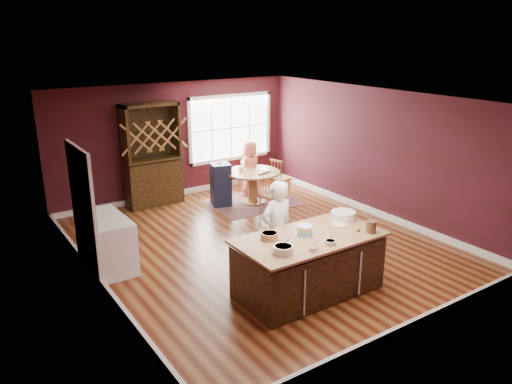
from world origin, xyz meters
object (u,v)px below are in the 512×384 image
(washer, at_px, (114,249))
(dryer, at_px, (102,236))
(seated_woman, at_px, (250,168))
(chair_north, at_px, (248,172))
(high_chair, at_px, (221,184))
(chair_south, at_px, (270,193))
(toddler, at_px, (217,170))
(dining_table, at_px, (253,180))
(chair_east, at_px, (281,177))
(kitchen_island, at_px, (308,266))
(baker, at_px, (277,230))
(layer_cake, at_px, (305,230))
(hutch, at_px, (152,155))

(washer, xyz_separation_m, dryer, (0.00, 0.64, -0.01))
(seated_woman, distance_m, washer, 4.67)
(chair_north, height_order, high_chair, high_chair)
(chair_south, bearing_deg, toddler, 106.60)
(dining_table, height_order, chair_east, chair_east)
(chair_east, height_order, high_chair, high_chair)
(kitchen_island, relative_size, seated_woman, 1.66)
(dryer, bearing_deg, chair_north, 24.07)
(dining_table, bearing_deg, baker, -117.62)
(baker, relative_size, chair_south, 1.76)
(chair_north, relative_size, high_chair, 0.94)
(chair_south, bearing_deg, seated_woman, 62.85)
(layer_cake, height_order, high_chair, layer_cake)
(baker, distance_m, seated_woman, 4.24)
(seated_woman, height_order, washer, seated_woman)
(baker, xyz_separation_m, chair_east, (2.53, 3.31, -0.34))
(kitchen_island, distance_m, chair_north, 5.15)
(dining_table, distance_m, chair_east, 0.84)
(dining_table, relative_size, dryer, 1.41)
(layer_cake, relative_size, chair_east, 0.35)
(layer_cake, bearing_deg, dryer, 129.10)
(baker, height_order, dryer, baker)
(seated_woman, height_order, toddler, seated_woman)
(hutch, bearing_deg, chair_north, -10.06)
(chair_south, distance_m, washer, 3.86)
(seated_woman, relative_size, washer, 1.49)
(layer_cake, xyz_separation_m, chair_east, (2.45, 3.89, -0.52))
(hutch, bearing_deg, chair_east, -22.71)
(toddler, bearing_deg, baker, -104.81)
(chair_south, height_order, chair_north, chair_north)
(hutch, relative_size, dryer, 2.60)
(dining_table, bearing_deg, washer, -155.70)
(dining_table, xyz_separation_m, chair_east, (0.83, 0.05, -0.07))
(chair_north, bearing_deg, washer, 25.94)
(seated_woman, distance_m, high_chair, 1.00)
(dining_table, bearing_deg, layer_cake, -112.79)
(chair_south, bearing_deg, chair_east, 30.92)
(kitchen_island, height_order, baker, baker)
(chair_south, xyz_separation_m, hutch, (-1.82, 2.03, 0.69))
(layer_cake, distance_m, hutch, 5.06)
(high_chair, distance_m, toddler, 0.32)
(chair_east, xyz_separation_m, dryer, (-4.68, -1.15, -0.02))
(dining_table, relative_size, chair_east, 1.34)
(toddler, bearing_deg, dryer, -154.95)
(kitchen_island, height_order, dining_table, kitchen_island)
(high_chair, bearing_deg, kitchen_island, -87.53)
(baker, distance_m, high_chair, 3.66)
(chair_south, distance_m, hutch, 2.81)
(dining_table, height_order, dryer, dryer)
(layer_cake, bearing_deg, chair_north, 66.66)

